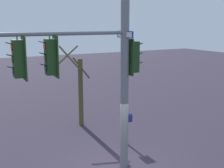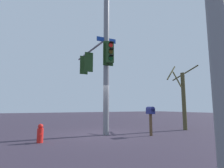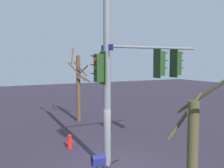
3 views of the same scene
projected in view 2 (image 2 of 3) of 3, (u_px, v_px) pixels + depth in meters
The scene contains 5 objects.
ground_plane at pixel (101, 134), 9.13m from camera, with size 80.00×80.00×0.00m, color #332B3A.
main_signal_pole_assembly at pixel (99, 49), 10.05m from camera, with size 5.38×3.57×9.07m.
fire_hydrant at pixel (40, 134), 6.93m from camera, with size 0.38×0.24×0.73m.
mailbox at pixel (150, 113), 8.73m from camera, with size 0.45×0.27×1.41m.
bare_tree_behind_pole at pixel (183, 97), 11.13m from camera, with size 1.56×2.17×4.23m.
Camera 2 is at (8.57, -3.90, 1.38)m, focal length 28.31 mm.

